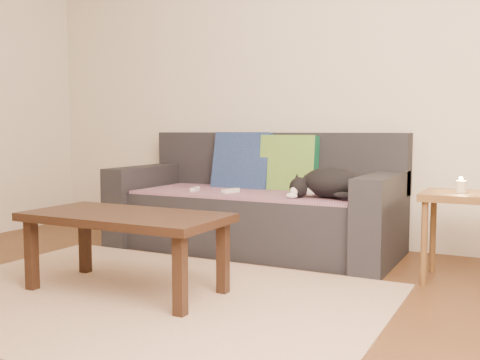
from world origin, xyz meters
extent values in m
plane|color=brown|center=(0.00, 0.00, 0.00)|extent=(4.50, 4.50, 0.00)
cube|color=beige|center=(0.00, 2.00, 1.30)|extent=(4.50, 0.04, 2.60)
cube|color=#232328|center=(0.00, 1.50, 0.21)|extent=(1.70, 0.78, 0.42)
cube|color=#232328|center=(0.00, 1.90, 0.65)|extent=(2.10, 0.18, 0.45)
cube|color=#232328|center=(-0.95, 1.50, 0.30)|extent=(0.20, 0.90, 0.60)
cube|color=#232328|center=(0.95, 1.50, 0.30)|extent=(0.20, 0.90, 0.60)
cube|color=#4C2B51|center=(0.00, 1.48, 0.43)|extent=(1.66, 0.74, 0.02)
cube|color=#121F4D|center=(-0.20, 1.74, 0.63)|extent=(0.47, 0.22, 0.49)
cube|color=#0D583A|center=(0.19, 1.74, 0.63)|extent=(0.44, 0.16, 0.45)
ellipsoid|color=black|center=(0.64, 1.38, 0.54)|extent=(0.44, 0.36, 0.21)
sphere|color=black|center=(0.45, 1.29, 0.51)|extent=(0.16, 0.16, 0.13)
sphere|color=white|center=(0.43, 1.24, 0.49)|extent=(0.07, 0.07, 0.06)
ellipsoid|color=black|center=(0.77, 1.25, 0.48)|extent=(0.16, 0.08, 0.05)
cube|color=white|center=(-0.38, 1.31, 0.46)|extent=(0.08, 0.15, 0.03)
cube|color=white|center=(-0.10, 1.34, 0.46)|extent=(0.08, 0.15, 0.03)
cube|color=brown|center=(1.45, 1.27, 0.51)|extent=(0.42, 0.42, 0.04)
cylinder|color=brown|center=(1.28, 1.10, 0.24)|extent=(0.04, 0.04, 0.49)
cylinder|color=brown|center=(1.28, 1.44, 0.24)|extent=(0.04, 0.04, 0.49)
cylinder|color=beige|center=(1.45, 1.27, 0.56)|extent=(0.06, 0.06, 0.07)
sphere|color=#FFBF59|center=(1.45, 1.27, 0.61)|extent=(0.02, 0.02, 0.02)
cube|color=tan|center=(0.00, 0.15, 0.01)|extent=(2.50, 1.80, 0.01)
cube|color=#311B13|center=(-0.14, 0.20, 0.42)|extent=(1.11, 0.55, 0.04)
cube|color=#311B13|center=(-0.62, -0.01, 0.20)|extent=(0.06, 0.06, 0.40)
cube|color=#311B13|center=(0.35, -0.01, 0.20)|extent=(0.06, 0.06, 0.40)
cube|color=#311B13|center=(-0.62, 0.41, 0.20)|extent=(0.06, 0.06, 0.40)
cube|color=#311B13|center=(0.35, 0.41, 0.20)|extent=(0.06, 0.06, 0.40)
camera|label=1|loc=(1.78, -2.19, 0.89)|focal=42.00mm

